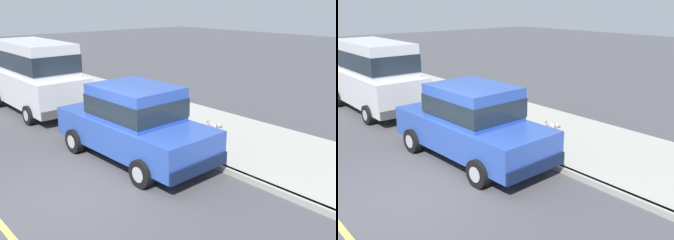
# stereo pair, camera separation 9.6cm
# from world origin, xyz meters

# --- Properties ---
(ground_plane) EXTENTS (80.00, 80.00, 0.00)m
(ground_plane) POSITION_xyz_m (0.00, 0.00, 0.00)
(ground_plane) COLOR #424247
(curb) EXTENTS (0.16, 64.00, 0.14)m
(curb) POSITION_xyz_m (3.20, 0.00, 0.07)
(curb) COLOR gray
(curb) RESTS_ON ground
(sidewalk) EXTENTS (3.60, 64.00, 0.14)m
(sidewalk) POSITION_xyz_m (5.00, 0.00, 0.07)
(sidewalk) COLOR #99968E
(sidewalk) RESTS_ON ground
(car_blue_sedan) EXTENTS (2.16, 4.66, 1.92)m
(car_blue_sedan) POSITION_xyz_m (2.09, 0.77, 0.98)
(car_blue_sedan) COLOR #28479E
(car_blue_sedan) RESTS_ON ground
(car_silver_van) EXTENTS (2.15, 4.91, 2.52)m
(car_silver_van) POSITION_xyz_m (2.13, 6.84, 1.39)
(car_silver_van) COLOR #BCBCC1
(car_silver_van) RESTS_ON ground
(dog_grey) EXTENTS (0.28, 0.75, 0.49)m
(dog_grey) POSITION_xyz_m (4.64, 0.39, 0.43)
(dog_grey) COLOR #999691
(dog_grey) RESTS_ON sidewalk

